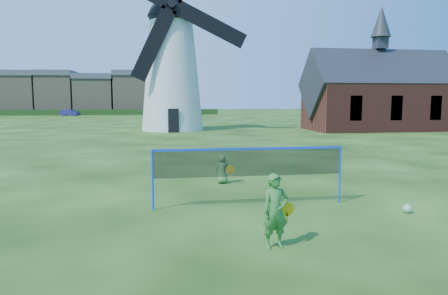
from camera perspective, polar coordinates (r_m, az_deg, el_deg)
ground at (r=10.90m, az=-0.65°, el=-8.18°), size 220.00×220.00×0.00m
windmill at (r=37.86m, az=-7.23°, el=11.19°), size 12.82×5.52×17.06m
chapel at (r=40.32m, az=20.54°, el=6.70°), size 13.05×6.33×11.04m
badminton_net at (r=10.76m, az=3.57°, el=-2.19°), size 5.05×0.05×1.55m
player_girl at (r=7.88m, az=7.13°, el=-8.72°), size 0.70×0.42×1.42m
player_boy at (r=13.75m, az=-0.18°, el=-2.99°), size 0.63×0.44×0.97m
play_ball at (r=11.24m, az=24.01°, el=-7.73°), size 0.22×0.22×0.22m
terraced_houses at (r=86.46m, az=-26.47°, el=6.73°), size 48.60×8.40×8.19m
hedge at (r=79.17m, az=-23.82°, el=4.45°), size 62.00×0.80×1.00m
car_right at (r=74.70m, az=-20.56°, el=4.53°), size 3.56×2.27×1.11m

